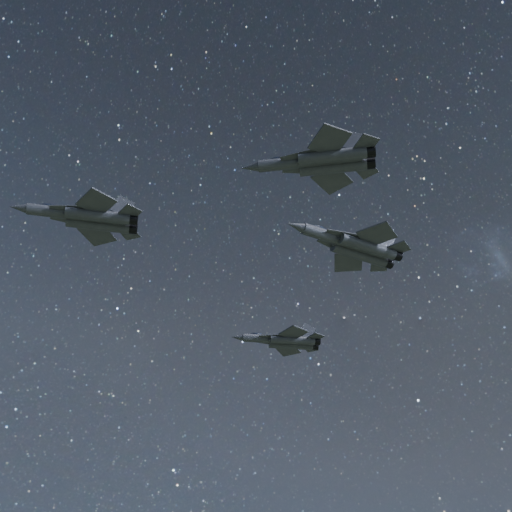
{
  "coord_description": "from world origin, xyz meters",
  "views": [
    {
      "loc": [
        -4.38,
        -69.35,
        91.44
      ],
      "look_at": [
        -0.32,
        0.23,
        142.76
      ],
      "focal_mm": 42.0,
      "sensor_mm": 36.0,
      "label": 1
    }
  ],
  "objects": [
    {
      "name": "jet_lead",
      "position": [
        -24.05,
        -4.23,
        145.16
      ],
      "size": [
        18.32,
        12.76,
        4.61
      ],
      "rotation": [
        0.0,
        0.0,
        0.13
      ],
      "color": "#353742"
    },
    {
      "name": "jet_left",
      "position": [
        6.19,
        24.82,
        142.36
      ],
      "size": [
        16.47,
        11.66,
        4.18
      ],
      "rotation": [
        0.0,
        0.0,
        0.05
      ],
      "color": "#353742"
    },
    {
      "name": "jet_slot",
      "position": [
        13.85,
        -1.64,
        143.8
      ],
      "size": [
        18.8,
        12.41,
        4.81
      ],
      "rotation": [
        0.0,
        0.0,
        0.39
      ],
      "color": "#353742"
    },
    {
      "name": "jet_right",
      "position": [
        6.68,
        -17.64,
        144.4
      ],
      "size": [
        17.45,
        11.98,
        4.38
      ],
      "rotation": [
        0.0,
        0.0,
        -0.2
      ],
      "color": "#353742"
    }
  ]
}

